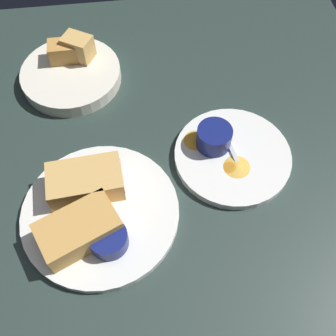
{
  "coord_description": "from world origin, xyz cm",
  "views": [
    {
      "loc": [
        1.41,
        -37.26,
        64.65
      ],
      "look_at": [
        6.19,
        0.53,
        3.0
      ],
      "focal_mm": 42.31,
      "sensor_mm": 36.0,
      "label": 1
    }
  ],
  "objects_px": {
    "sandwich_half_near": "(86,181)",
    "sandwich_half_far": "(79,230)",
    "plate_chips_companion": "(232,156)",
    "ramekin_light_gravy": "(214,137)",
    "bread_basket_rear": "(71,71)",
    "plate_sandwich_main": "(101,213)",
    "spoon_by_gravy_ramekin": "(224,133)",
    "ramekin_dark_sauce": "(108,239)",
    "spoon_by_dark_ramekin": "(92,219)"
  },
  "relations": [
    {
      "from": "sandwich_half_near",
      "to": "plate_chips_companion",
      "type": "relative_size",
      "value": 0.61
    },
    {
      "from": "spoon_by_gravy_ramekin",
      "to": "ramekin_dark_sauce",
      "type": "bearing_deg",
      "value": -140.01
    },
    {
      "from": "sandwich_half_far",
      "to": "ramekin_light_gravy",
      "type": "xyz_separation_m",
      "value": [
        0.26,
        0.16,
        -0.0
      ]
    },
    {
      "from": "ramekin_light_gravy",
      "to": "sandwich_half_far",
      "type": "bearing_deg",
      "value": -148.16
    },
    {
      "from": "plate_sandwich_main",
      "to": "ramekin_light_gravy",
      "type": "bearing_deg",
      "value": 27.67
    },
    {
      "from": "plate_chips_companion",
      "to": "sandwich_half_far",
      "type": "bearing_deg",
      "value": -155.68
    },
    {
      "from": "spoon_by_gravy_ramekin",
      "to": "sandwich_half_near",
      "type": "bearing_deg",
      "value": -162.0
    },
    {
      "from": "plate_sandwich_main",
      "to": "sandwich_half_near",
      "type": "height_order",
      "value": "sandwich_half_near"
    },
    {
      "from": "spoon_by_gravy_ramekin",
      "to": "bread_basket_rear",
      "type": "bearing_deg",
      "value": 145.36
    },
    {
      "from": "ramekin_dark_sauce",
      "to": "bread_basket_rear",
      "type": "height_order",
      "value": "bread_basket_rear"
    },
    {
      "from": "plate_chips_companion",
      "to": "ramekin_light_gravy",
      "type": "relative_size",
      "value": 3.34
    },
    {
      "from": "plate_sandwich_main",
      "to": "sandwich_half_far",
      "type": "relative_size",
      "value": 1.86
    },
    {
      "from": "plate_chips_companion",
      "to": "spoon_by_gravy_ramekin",
      "type": "height_order",
      "value": "spoon_by_gravy_ramekin"
    },
    {
      "from": "sandwich_half_near",
      "to": "spoon_by_dark_ramekin",
      "type": "height_order",
      "value": "sandwich_half_near"
    },
    {
      "from": "plate_sandwich_main",
      "to": "ramekin_light_gravy",
      "type": "xyz_separation_m",
      "value": [
        0.22,
        0.12,
        0.03
      ]
    },
    {
      "from": "spoon_by_gravy_ramekin",
      "to": "sandwich_half_far",
      "type": "bearing_deg",
      "value": -147.71
    },
    {
      "from": "ramekin_dark_sauce",
      "to": "ramekin_light_gravy",
      "type": "distance_m",
      "value": 0.28
    },
    {
      "from": "sandwich_half_near",
      "to": "ramekin_light_gravy",
      "type": "xyz_separation_m",
      "value": [
        0.24,
        0.07,
        -0.0
      ]
    },
    {
      "from": "ramekin_dark_sauce",
      "to": "spoon_by_dark_ramekin",
      "type": "bearing_deg",
      "value": 121.26
    },
    {
      "from": "plate_chips_companion",
      "to": "bread_basket_rear",
      "type": "height_order",
      "value": "bread_basket_rear"
    },
    {
      "from": "plate_chips_companion",
      "to": "ramekin_light_gravy",
      "type": "height_order",
      "value": "ramekin_light_gravy"
    },
    {
      "from": "bread_basket_rear",
      "to": "plate_chips_companion",
      "type": "bearing_deg",
      "value": -39.67
    },
    {
      "from": "ramekin_dark_sauce",
      "to": "spoon_by_gravy_ramekin",
      "type": "bearing_deg",
      "value": 39.99
    },
    {
      "from": "spoon_by_dark_ramekin",
      "to": "bread_basket_rear",
      "type": "height_order",
      "value": "bread_basket_rear"
    },
    {
      "from": "plate_chips_companion",
      "to": "spoon_by_dark_ramekin",
      "type": "bearing_deg",
      "value": -158.83
    },
    {
      "from": "spoon_by_dark_ramekin",
      "to": "ramekin_light_gravy",
      "type": "xyz_separation_m",
      "value": [
        0.24,
        0.13,
        0.02
      ]
    },
    {
      "from": "plate_sandwich_main",
      "to": "spoon_by_dark_ramekin",
      "type": "relative_size",
      "value": 3.03
    },
    {
      "from": "sandwich_half_far",
      "to": "spoon_by_dark_ramekin",
      "type": "height_order",
      "value": "sandwich_half_far"
    },
    {
      "from": "spoon_by_dark_ramekin",
      "to": "spoon_by_gravy_ramekin",
      "type": "distance_m",
      "value": 0.3
    },
    {
      "from": "ramekin_light_gravy",
      "to": "bread_basket_rear",
      "type": "height_order",
      "value": "bread_basket_rear"
    },
    {
      "from": "plate_sandwich_main",
      "to": "plate_chips_companion",
      "type": "distance_m",
      "value": 0.27
    },
    {
      "from": "plate_sandwich_main",
      "to": "ramekin_dark_sauce",
      "type": "height_order",
      "value": "ramekin_dark_sauce"
    },
    {
      "from": "sandwich_half_far",
      "to": "plate_chips_companion",
      "type": "bearing_deg",
      "value": 24.32
    },
    {
      "from": "ramekin_dark_sauce",
      "to": "plate_sandwich_main",
      "type": "bearing_deg",
      "value": 103.13
    },
    {
      "from": "bread_basket_rear",
      "to": "plate_sandwich_main",
      "type": "bearing_deg",
      "value": -81.81
    },
    {
      "from": "spoon_by_dark_ramekin",
      "to": "spoon_by_gravy_ramekin",
      "type": "xyz_separation_m",
      "value": [
        0.26,
        0.15,
        0.0
      ]
    },
    {
      "from": "sandwich_half_near",
      "to": "plate_chips_companion",
      "type": "height_order",
      "value": "sandwich_half_near"
    },
    {
      "from": "spoon_by_dark_ramekin",
      "to": "plate_chips_companion",
      "type": "xyz_separation_m",
      "value": [
        0.27,
        0.1,
        -0.01
      ]
    },
    {
      "from": "spoon_by_dark_ramekin",
      "to": "plate_chips_companion",
      "type": "bearing_deg",
      "value": 21.17
    },
    {
      "from": "spoon_by_dark_ramekin",
      "to": "plate_chips_companion",
      "type": "distance_m",
      "value": 0.29
    },
    {
      "from": "plate_sandwich_main",
      "to": "plate_chips_companion",
      "type": "bearing_deg",
      "value": 19.12
    },
    {
      "from": "sandwich_half_far",
      "to": "plate_sandwich_main",
      "type": "bearing_deg",
      "value": 52.13
    },
    {
      "from": "sandwich_half_near",
      "to": "ramekin_dark_sauce",
      "type": "height_order",
      "value": "sandwich_half_near"
    },
    {
      "from": "plate_sandwich_main",
      "to": "sandwich_half_near",
      "type": "xyz_separation_m",
      "value": [
        -0.02,
        0.05,
        0.03
      ]
    },
    {
      "from": "ramekin_light_gravy",
      "to": "spoon_by_gravy_ramekin",
      "type": "height_order",
      "value": "ramekin_light_gravy"
    },
    {
      "from": "bread_basket_rear",
      "to": "sandwich_half_far",
      "type": "bearing_deg",
      "value": -87.48
    },
    {
      "from": "sandwich_half_near",
      "to": "bread_basket_rear",
      "type": "relative_size",
      "value": 0.63
    },
    {
      "from": "plate_sandwich_main",
      "to": "spoon_by_gravy_ramekin",
      "type": "xyz_separation_m",
      "value": [
        0.25,
        0.14,
        0.01
      ]
    },
    {
      "from": "spoon_by_dark_ramekin",
      "to": "spoon_by_gravy_ramekin",
      "type": "relative_size",
      "value": 0.92
    },
    {
      "from": "sandwich_half_near",
      "to": "sandwich_half_far",
      "type": "xyz_separation_m",
      "value": [
        -0.01,
        -0.09,
        0.0
      ]
    }
  ]
}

